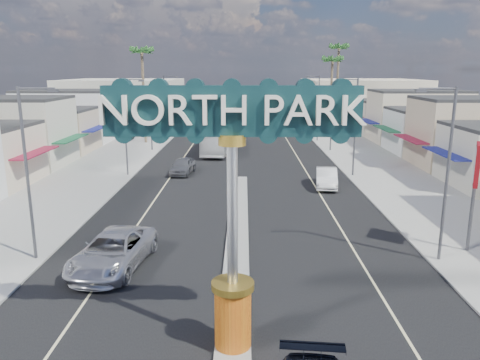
{
  "coord_description": "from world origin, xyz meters",
  "views": [
    {
      "loc": [
        0.39,
        -12.96,
        9.8
      ],
      "look_at": [
        0.18,
        10.59,
        4.21
      ],
      "focal_mm": 35.0,
      "sensor_mm": 36.0,
      "label": 1
    }
  ],
  "objects_px": {
    "palm_left_far": "(142,56)",
    "car_parked_right": "(326,178)",
    "streetlight_l_mid": "(127,122)",
    "bank_pylon_sign": "(476,171)",
    "gateway_sign": "(232,190)",
    "traffic_signal_left": "(166,116)",
    "streetlight_l_near": "(29,166)",
    "suv_left": "(113,251)",
    "city_bus": "(217,139)",
    "streetlight_r_far": "(317,105)",
    "traffic_signal_right": "(317,116)",
    "streetlight_l_far": "(166,105)",
    "streetlight_r_mid": "(354,122)",
    "car_parked_left": "(183,166)",
    "streetlight_r_near": "(445,167)",
    "palm_right_mid": "(332,64)",
    "palm_right_far": "(339,52)"
  },
  "relations": [
    {
      "from": "palm_left_far",
      "to": "car_parked_right",
      "type": "distance_m",
      "value": 33.37
    },
    {
      "from": "streetlight_l_mid",
      "to": "bank_pylon_sign",
      "type": "relative_size",
      "value": 1.52
    },
    {
      "from": "gateway_sign",
      "to": "traffic_signal_left",
      "type": "height_order",
      "value": "gateway_sign"
    },
    {
      "from": "streetlight_l_near",
      "to": "suv_left",
      "type": "relative_size",
      "value": 1.41
    },
    {
      "from": "bank_pylon_sign",
      "to": "city_bus",
      "type": "bearing_deg",
      "value": 140.95
    },
    {
      "from": "streetlight_l_near",
      "to": "car_parked_right",
      "type": "height_order",
      "value": "streetlight_l_near"
    },
    {
      "from": "streetlight_l_near",
      "to": "car_parked_right",
      "type": "relative_size",
      "value": 1.84
    },
    {
      "from": "streetlight_r_far",
      "to": "bank_pylon_sign",
      "type": "xyz_separation_m",
      "value": [
        2.23,
        -40.74,
        -0.47
      ]
    },
    {
      "from": "traffic_signal_right",
      "to": "streetlight_r_far",
      "type": "distance_m",
      "value": 8.14
    },
    {
      "from": "streetlight_l_far",
      "to": "streetlight_r_mid",
      "type": "bearing_deg",
      "value": -46.52
    },
    {
      "from": "traffic_signal_right",
      "to": "car_parked_left",
      "type": "xyz_separation_m",
      "value": [
        -14.68,
        -13.12,
        -3.49
      ]
    },
    {
      "from": "gateway_sign",
      "to": "suv_left",
      "type": "relative_size",
      "value": 1.43
    },
    {
      "from": "streetlight_r_mid",
      "to": "city_bus",
      "type": "xyz_separation_m",
      "value": [
        -13.32,
        12.95,
        -3.46
      ]
    },
    {
      "from": "streetlight_r_near",
      "to": "car_parked_right",
      "type": "xyz_separation_m",
      "value": [
        -3.03,
        15.86,
        -4.26
      ]
    },
    {
      "from": "city_bus",
      "to": "bank_pylon_sign",
      "type": "relative_size",
      "value": 1.95
    },
    {
      "from": "streetlight_l_mid",
      "to": "car_parked_right",
      "type": "xyz_separation_m",
      "value": [
        17.84,
        -4.14,
        -4.26
      ]
    },
    {
      "from": "suv_left",
      "to": "traffic_signal_left",
      "type": "bearing_deg",
      "value": 102.27
    },
    {
      "from": "traffic_signal_right",
      "to": "streetlight_r_mid",
      "type": "bearing_deg",
      "value": -84.9
    },
    {
      "from": "streetlight_l_near",
      "to": "streetlight_l_far",
      "type": "xyz_separation_m",
      "value": [
        0.0,
        42.0,
        0.0
      ]
    },
    {
      "from": "palm_right_mid",
      "to": "streetlight_r_near",
      "type": "bearing_deg",
      "value": -93.19
    },
    {
      "from": "streetlight_l_near",
      "to": "suv_left",
      "type": "distance_m",
      "value": 6.04
    },
    {
      "from": "gateway_sign",
      "to": "streetlight_l_near",
      "type": "distance_m",
      "value": 13.19
    },
    {
      "from": "streetlight_l_mid",
      "to": "palm_left_far",
      "type": "bearing_deg",
      "value": 97.31
    },
    {
      "from": "streetlight_r_mid",
      "to": "car_parked_right",
      "type": "distance_m",
      "value": 6.67
    },
    {
      "from": "streetlight_l_far",
      "to": "streetlight_r_far",
      "type": "distance_m",
      "value": 20.87
    },
    {
      "from": "palm_left_far",
      "to": "car_parked_left",
      "type": "height_order",
      "value": "palm_left_far"
    },
    {
      "from": "streetlight_r_far",
      "to": "streetlight_r_near",
      "type": "bearing_deg",
      "value": -90.0
    },
    {
      "from": "streetlight_r_far",
      "to": "car_parked_left",
      "type": "distance_m",
      "value": 26.81
    },
    {
      "from": "palm_left_far",
      "to": "palm_right_far",
      "type": "distance_m",
      "value": 30.48
    },
    {
      "from": "palm_right_far",
      "to": "streetlight_r_far",
      "type": "bearing_deg",
      "value": -114.55
    },
    {
      "from": "traffic_signal_left",
      "to": "streetlight_l_near",
      "type": "distance_m",
      "value": 34.03
    },
    {
      "from": "streetlight_l_mid",
      "to": "car_parked_left",
      "type": "relative_size",
      "value": 1.96
    },
    {
      "from": "gateway_sign",
      "to": "car_parked_left",
      "type": "relative_size",
      "value": 1.99
    },
    {
      "from": "streetlight_r_mid",
      "to": "palm_right_far",
      "type": "bearing_deg",
      "value": 81.88
    },
    {
      "from": "traffic_signal_left",
      "to": "suv_left",
      "type": "bearing_deg",
      "value": -85.11
    },
    {
      "from": "gateway_sign",
      "to": "streetlight_r_near",
      "type": "height_order",
      "value": "gateway_sign"
    },
    {
      "from": "palm_right_mid",
      "to": "palm_right_far",
      "type": "height_order",
      "value": "palm_right_far"
    },
    {
      "from": "streetlight_l_mid",
      "to": "streetlight_r_near",
      "type": "xyz_separation_m",
      "value": [
        20.87,
        -20.0,
        0.0
      ]
    },
    {
      "from": "traffic_signal_right",
      "to": "streetlight_l_near",
      "type": "bearing_deg",
      "value": -119.99
    },
    {
      "from": "gateway_sign",
      "to": "streetlight_r_mid",
      "type": "height_order",
      "value": "gateway_sign"
    },
    {
      "from": "streetlight_l_far",
      "to": "streetlight_l_near",
      "type": "bearing_deg",
      "value": -90.0
    },
    {
      "from": "streetlight_r_near",
      "to": "palm_right_mid",
      "type": "bearing_deg",
      "value": 86.81
    },
    {
      "from": "palm_left_far",
      "to": "car_parked_right",
      "type": "bearing_deg",
      "value": -49.79
    },
    {
      "from": "streetlight_r_near",
      "to": "city_bus",
      "type": "bearing_deg",
      "value": 112.02
    },
    {
      "from": "streetlight_r_near",
      "to": "streetlight_l_mid",
      "type": "bearing_deg",
      "value": 136.21
    },
    {
      "from": "car_parked_left",
      "to": "bank_pylon_sign",
      "type": "xyz_separation_m",
      "value": [
        18.16,
        -19.61,
        3.81
      ]
    },
    {
      "from": "streetlight_l_mid",
      "to": "palm_right_mid",
      "type": "xyz_separation_m",
      "value": [
        23.43,
        26.0,
        5.54
      ]
    },
    {
      "from": "traffic_signal_right",
      "to": "palm_left_far",
      "type": "bearing_deg",
      "value": 164.85
    },
    {
      "from": "palm_right_mid",
      "to": "bank_pylon_sign",
      "type": "height_order",
      "value": "palm_right_mid"
    },
    {
      "from": "gateway_sign",
      "to": "traffic_signal_left",
      "type": "xyz_separation_m",
      "value": [
        -9.18,
        42.02,
        -1.65
      ]
    }
  ]
}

